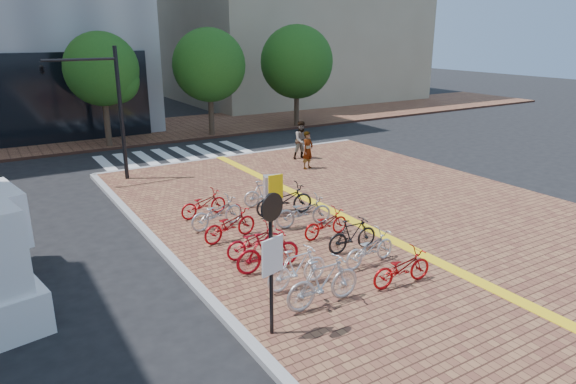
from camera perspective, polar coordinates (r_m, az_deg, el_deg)
ground at (r=14.72m, az=4.79°, el=-7.03°), size 120.00×120.00×0.00m
sidewalk at (r=13.81m, az=28.10°, el=-10.58°), size 14.00×34.00×0.15m
tactile_strip at (r=12.99m, az=25.83°, el=-11.62°), size 0.40×34.00×0.01m
kerb_north at (r=25.97m, az=-5.58°, el=4.01°), size 14.00×0.25×0.15m
far_sidewalk at (r=33.27m, az=-17.22°, el=6.29°), size 70.00×8.00×0.15m
crosswalk at (r=26.85m, az=-12.28°, el=3.99°), size 7.50×4.00×0.01m
street_trees at (r=31.13m, az=-6.91°, el=13.70°), size 16.20×4.60×6.35m
bike_0 at (r=11.66m, az=3.95°, el=-9.93°), size 1.93×0.56×1.16m
bike_1 at (r=12.45m, az=1.03°, el=-8.41°), size 1.70×0.54×1.01m
bike_2 at (r=13.27m, az=-2.23°, el=-6.57°), size 1.81×0.60×1.07m
bike_3 at (r=14.13m, az=-3.75°, el=-5.45°), size 1.70×0.60×0.89m
bike_4 at (r=15.28m, az=-6.49°, el=-3.61°), size 1.88×0.92×0.94m
bike_5 at (r=16.26m, az=-7.92°, el=-2.30°), size 1.91×0.88×0.97m
bike_6 at (r=17.32m, az=-9.37°, el=-1.29°), size 1.72×0.77×0.88m
bike_7 at (r=12.89m, az=12.53°, el=-8.21°), size 1.73×0.71×0.89m
bike_8 at (r=13.80m, az=9.06°, el=-6.19°), size 1.77×0.77×0.90m
bike_9 at (r=14.52m, az=7.19°, el=-4.75°), size 1.62×0.52×0.97m
bike_10 at (r=15.44m, az=4.23°, el=-3.51°), size 1.64×0.66×0.84m
bike_11 at (r=16.21m, az=1.73°, el=-2.17°), size 1.95×0.98×0.98m
bike_12 at (r=17.17m, az=-0.42°, el=-0.89°), size 2.09×0.97×1.06m
bike_13 at (r=18.15m, az=-2.67°, el=-0.10°), size 1.58×0.58×0.93m
pedestrian_a at (r=23.01m, az=2.21°, el=4.67°), size 0.71×0.58×1.69m
pedestrian_b at (r=24.80m, az=1.57°, el=5.78°), size 0.95×0.78×1.82m
utility_box at (r=17.40m, az=-1.69°, el=-0.24°), size 0.70×0.60×1.29m
yellow_sign at (r=15.68m, az=-1.42°, el=0.00°), size 0.48×0.12×1.78m
notice_sign at (r=10.01m, az=-1.81°, el=-6.22°), size 0.55×0.20×3.04m
traffic_light_pole at (r=21.70m, az=-21.54°, el=10.42°), size 2.89×1.12×5.39m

